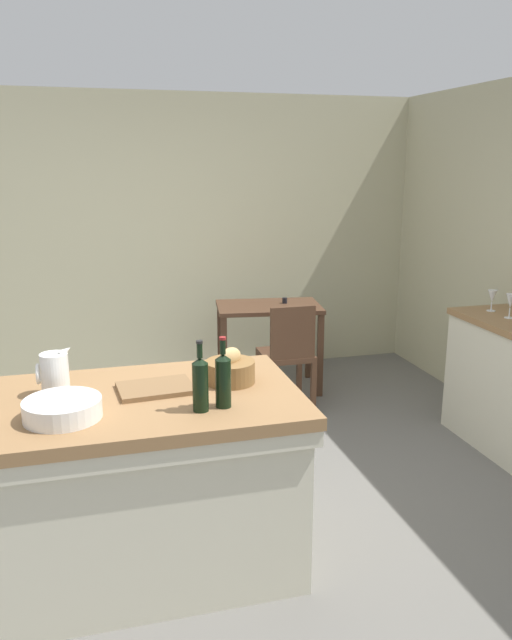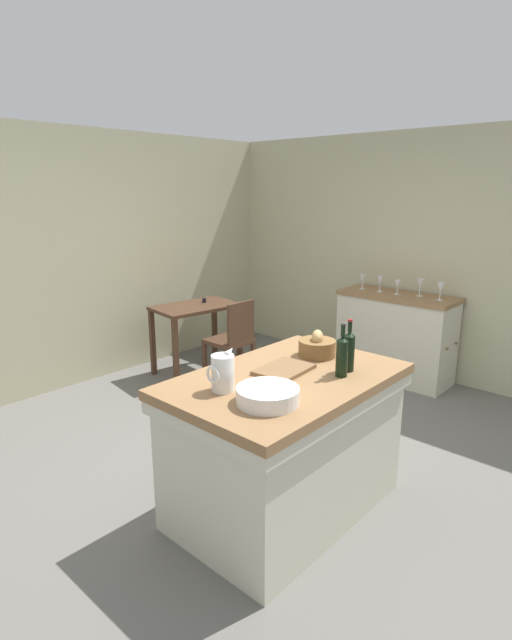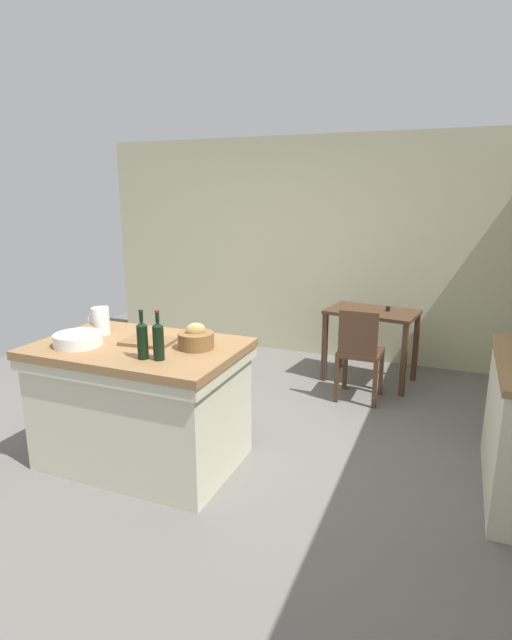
{
  "view_description": "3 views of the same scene",
  "coord_description": "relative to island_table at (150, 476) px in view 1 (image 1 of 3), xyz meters",
  "views": [
    {
      "loc": [
        -0.57,
        -3.26,
        1.99
      ],
      "look_at": [
        0.38,
        0.26,
        1.07
      ],
      "focal_mm": 35.08,
      "sensor_mm": 36.0,
      "label": 1
    },
    {
      "loc": [
        -2.56,
        -2.19,
        2.0
      ],
      "look_at": [
        0.15,
        0.26,
        1.04
      ],
      "focal_mm": 28.02,
      "sensor_mm": 36.0,
      "label": 2
    },
    {
      "loc": [
        1.72,
        -3.26,
        1.96
      ],
      "look_at": [
        0.25,
        0.33,
        0.97
      ],
      "focal_mm": 28.06,
      "sensor_mm": 36.0,
      "label": 3
    }
  ],
  "objects": [
    {
      "name": "ground_plane",
      "position": [
        0.34,
        0.43,
        -0.49
      ],
      "size": [
        6.76,
        6.76,
        0.0
      ],
      "primitive_type": "plane",
      "color": "#66635E"
    },
    {
      "name": "wall_back",
      "position": [
        0.34,
        3.03,
        0.81
      ],
      "size": [
        5.32,
        0.12,
        2.6
      ],
      "primitive_type": "cube",
      "color": "#B7B28E",
      "rests_on": "ground"
    },
    {
      "name": "island_table",
      "position": [
        0.0,
        0.0,
        0.0
      ],
      "size": [
        1.46,
        0.96,
        0.91
      ],
      "color": "olive",
      "rests_on": "ground"
    },
    {
      "name": "writing_desk",
      "position": [
        1.28,
        2.3,
        0.15
      ],
      "size": [
        0.97,
        0.68,
        0.82
      ],
      "color": "#472D1E",
      "rests_on": "ground"
    },
    {
      "name": "wooden_chair",
      "position": [
        1.27,
        1.72,
        0.01
      ],
      "size": [
        0.4,
        0.4,
        0.91
      ],
      "color": "#472D1E",
      "rests_on": "ground"
    },
    {
      "name": "pitcher",
      "position": [
        -0.42,
        0.12,
        0.53
      ],
      "size": [
        0.17,
        0.13,
        0.25
      ],
      "color": "white",
      "rests_on": "island_table"
    },
    {
      "name": "wash_bowl",
      "position": [
        -0.38,
        -0.18,
        0.46
      ],
      "size": [
        0.34,
        0.34,
        0.09
      ],
      "primitive_type": "cylinder",
      "color": "white",
      "rests_on": "island_table"
    },
    {
      "name": "bread_basket",
      "position": [
        0.43,
        0.08,
        0.49
      ],
      "size": [
        0.25,
        0.25,
        0.18
      ],
      "color": "brown",
      "rests_on": "island_table"
    },
    {
      "name": "cutting_board",
      "position": [
        0.05,
        0.06,
        0.43
      ],
      "size": [
        0.38,
        0.28,
        0.02
      ],
      "primitive_type": "cube",
      "rotation": [
        0.0,
        0.0,
        0.08
      ],
      "color": "brown",
      "rests_on": "island_table"
    },
    {
      "name": "wine_bottle_dark",
      "position": [
        0.33,
        -0.23,
        0.55
      ],
      "size": [
        0.07,
        0.07,
        0.33
      ],
      "color": "black",
      "rests_on": "island_table"
    },
    {
      "name": "wine_bottle_amber",
      "position": [
        0.22,
        -0.25,
        0.55
      ],
      "size": [
        0.07,
        0.07,
        0.33
      ],
      "color": "black",
      "rests_on": "island_table"
    },
    {
      "name": "wine_glass_right",
      "position": [
        2.58,
        0.79,
        0.56
      ],
      "size": [
        0.07,
        0.07,
        0.17
      ],
      "color": "white",
      "rests_on": "side_cabinet"
    },
    {
      "name": "wine_glass_far_right",
      "position": [
        2.59,
        1.01,
        0.55
      ],
      "size": [
        0.07,
        0.07,
        0.16
      ],
      "color": "white",
      "rests_on": "side_cabinet"
    }
  ]
}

